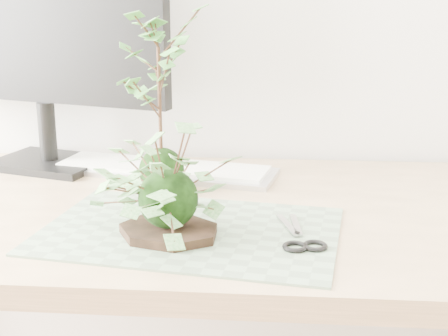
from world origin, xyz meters
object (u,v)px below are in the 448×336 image
(desk, at_px, (185,248))
(keyboard, at_px, (163,169))
(ivy_kokedama, at_px, (168,171))
(monitor, at_px, (41,30))
(maple_kokedama, at_px, (158,59))

(desk, relative_size, keyboard, 3.09)
(ivy_kokedama, bearing_deg, monitor, 129.72)
(desk, relative_size, monitor, 2.71)
(keyboard, xyz_separation_m, monitor, (-0.27, 0.04, 0.30))
(ivy_kokedama, distance_m, keyboard, 0.39)
(desk, height_order, keyboard, keyboard)
(monitor, bearing_deg, maple_kokedama, -15.04)
(maple_kokedama, height_order, monitor, monitor)
(maple_kokedama, xyz_separation_m, monitor, (-0.29, 0.18, 0.04))
(keyboard, bearing_deg, ivy_kokedama, -67.04)
(maple_kokedama, distance_m, monitor, 0.34)
(maple_kokedama, xyz_separation_m, keyboard, (-0.02, 0.13, -0.26))
(ivy_kokedama, bearing_deg, keyboard, 101.53)
(maple_kokedama, bearing_deg, desk, -53.99)
(desk, bearing_deg, maple_kokedama, 126.01)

